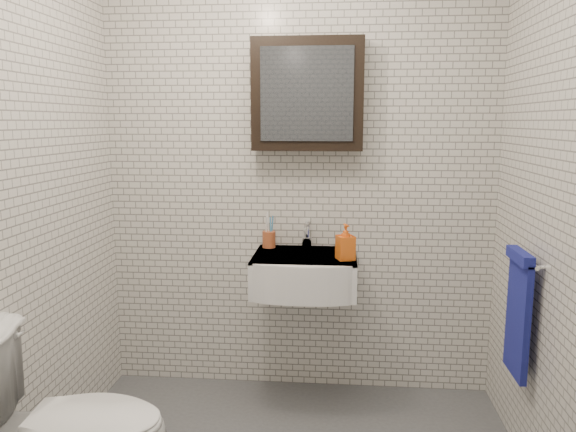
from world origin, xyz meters
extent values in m
cube|color=silver|center=(0.00, 1.00, 1.25)|extent=(2.20, 0.02, 2.50)
cube|color=silver|center=(0.00, -1.00, 1.25)|extent=(2.20, 0.02, 2.50)
cube|color=silver|center=(-1.10, 0.00, 1.25)|extent=(0.02, 2.00, 2.50)
cube|color=silver|center=(1.10, 0.00, 1.25)|extent=(0.02, 2.00, 2.50)
cube|color=white|center=(0.05, 0.78, 0.75)|extent=(0.55, 0.45, 0.20)
cylinder|color=silver|center=(0.05, 0.80, 0.84)|extent=(0.31, 0.31, 0.02)
cylinder|color=silver|center=(0.05, 0.80, 0.85)|extent=(0.04, 0.04, 0.01)
cube|color=white|center=(0.05, 0.78, 0.84)|extent=(0.55, 0.45, 0.01)
cylinder|color=silver|center=(0.05, 0.94, 0.88)|extent=(0.06, 0.06, 0.06)
cylinder|color=silver|center=(0.05, 0.94, 0.94)|extent=(0.03, 0.03, 0.08)
cylinder|color=silver|center=(0.05, 0.88, 0.97)|extent=(0.02, 0.12, 0.02)
cube|color=silver|center=(0.05, 0.97, 0.99)|extent=(0.02, 0.09, 0.01)
cube|color=black|center=(0.05, 0.93, 1.70)|extent=(0.60, 0.14, 0.60)
cube|color=#3F444C|center=(0.05, 0.85, 1.70)|extent=(0.49, 0.01, 0.49)
cylinder|color=silver|center=(1.06, 0.35, 0.95)|extent=(0.02, 0.30, 0.02)
cylinder|color=silver|center=(1.08, 0.48, 0.95)|extent=(0.04, 0.02, 0.02)
cylinder|color=silver|center=(1.08, 0.22, 0.95)|extent=(0.04, 0.02, 0.02)
cube|color=#22289F|center=(1.05, 0.35, 0.68)|extent=(0.03, 0.26, 0.54)
cube|color=#22289F|center=(1.04, 0.35, 0.96)|extent=(0.05, 0.26, 0.05)
cylinder|color=#A94E2A|center=(-0.17, 0.93, 0.90)|extent=(0.08, 0.08, 0.09)
cylinder|color=white|center=(-0.18, 0.92, 0.96)|extent=(0.02, 0.03, 0.18)
cylinder|color=teal|center=(-0.15, 0.92, 0.95)|extent=(0.01, 0.02, 0.16)
cylinder|color=white|center=(-0.17, 0.94, 0.96)|extent=(0.02, 0.03, 0.18)
cylinder|color=teal|center=(-0.15, 0.94, 0.95)|extent=(0.02, 0.04, 0.17)
imported|color=#E94B18|center=(0.27, 0.68, 0.94)|extent=(0.11, 0.11, 0.19)
imported|color=white|center=(-0.80, -0.31, 0.41)|extent=(0.83, 0.51, 0.81)
camera|label=1|loc=(0.23, -2.16, 1.56)|focal=35.00mm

